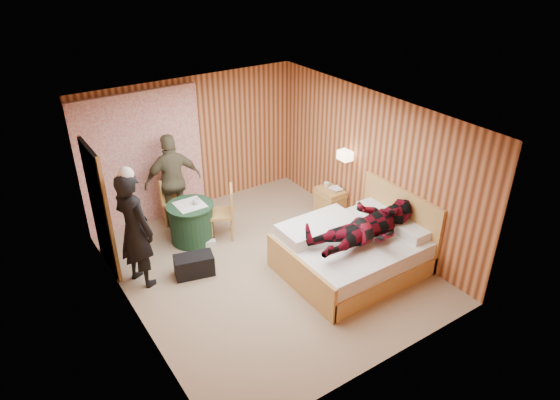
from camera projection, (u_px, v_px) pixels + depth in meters
floor at (266, 266)px, 7.96m from camera, size 4.20×5.00×0.01m
ceiling at (263, 116)px, 6.77m from camera, size 4.20×5.00×0.01m
wall_back at (193, 144)px, 9.19m from camera, size 4.20×0.02×2.50m
wall_left at (125, 240)px, 6.34m from camera, size 0.02×5.00×2.50m
wall_right at (370, 165)px, 8.38m from camera, size 0.02×5.00×2.50m
curtain at (142, 160)px, 8.68m from camera, size 2.20×0.08×2.40m
doorway at (100, 209)px, 7.49m from camera, size 0.06×0.90×2.05m
wall_lamp at (345, 155)px, 8.60m from camera, size 0.26×0.24×0.16m
bed at (353, 250)px, 7.77m from camera, size 2.10×1.65×1.14m
nightstand at (330, 202)px, 9.28m from camera, size 0.40×0.54×0.52m
round_table at (192, 222)px, 8.47m from camera, size 0.79×0.79×0.70m
chair_far at (174, 199)px, 8.82m from camera, size 0.55×0.55×0.93m
chair_near at (226, 209)px, 8.48m from camera, size 0.58×0.58×0.95m
duffel_bag at (194, 265)px, 7.69m from camera, size 0.65×0.45×0.34m
sneaker_left at (200, 263)px, 7.93m from camera, size 0.27×0.16×0.11m
sneaker_right at (209, 244)px, 8.43m from camera, size 0.26×0.18×0.11m
woman_standing at (135, 230)px, 7.19m from camera, size 0.65×0.78×1.83m
man_at_table at (173, 181)px, 8.71m from camera, size 1.05×0.52×1.72m
man_on_bed at (368, 219)px, 7.30m from camera, size 0.86×0.67×1.77m
book_lower at (332, 190)px, 9.12m from camera, size 0.21×0.26×0.02m
book_upper at (332, 189)px, 9.11m from camera, size 0.20×0.25×0.02m
cup_nightstand at (326, 185)px, 9.24m from camera, size 0.10×0.10×0.09m
cup_table at (196, 201)px, 8.29m from camera, size 0.13×0.13×0.10m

